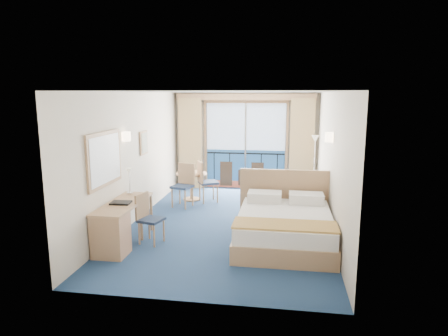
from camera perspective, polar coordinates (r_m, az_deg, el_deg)
floor at (r=8.42m, az=0.78°, el=-7.88°), size 6.50×6.50×0.00m
room_walls at (r=8.03m, az=0.81°, el=4.24°), size 4.04×6.54×2.72m
balcony_door at (r=11.28m, az=3.05°, el=2.81°), size 2.36×0.03×2.52m
curtain_left at (r=11.38m, az=-4.79°, el=3.53°), size 0.65×0.22×2.55m
curtain_right at (r=11.07m, az=11.04°, el=3.17°), size 0.65×0.22×2.55m
pelmet at (r=11.06m, az=3.10°, el=10.13°), size 3.80×0.25×0.18m
mirror at (r=7.20m, az=-16.68°, el=1.22°), size 0.05×1.25×0.95m
wall_print at (r=8.97m, az=-11.38°, el=3.56°), size 0.04×0.42×0.52m
sconce_left at (r=7.96m, az=-13.83°, el=4.40°), size 0.18×0.18×0.18m
sconce_right at (r=7.84m, az=14.87°, el=4.26°), size 0.18×0.18×0.18m
bed at (r=7.35m, az=8.64°, el=-8.12°), size 1.84×2.19×1.16m
nightstand at (r=8.84m, az=12.69°, el=-5.20°), size 0.46×0.44×0.60m
phone at (r=8.71m, az=12.57°, el=-3.11°), size 0.22×0.19×0.08m
armchair at (r=10.24m, az=10.32°, el=-2.54°), size 0.93×0.95×0.74m
floor_lamp at (r=10.74m, az=12.85°, el=2.53°), size 0.22×0.22×1.60m
desk at (r=7.05m, az=-15.49°, el=-8.39°), size 0.56×1.62×0.76m
desk_chair at (r=7.36m, az=-10.90°, el=-6.64°), size 0.49×0.48×0.91m
folder at (r=7.28m, az=-14.53°, el=-4.82°), size 0.36×0.28×0.03m
desk_lamp at (r=7.82m, az=-13.38°, el=-1.08°), size 0.13×0.13×0.49m
round_table at (r=10.13m, az=-4.67°, el=-1.63°), size 0.78×0.78×0.70m
table_chair_a at (r=9.89m, az=-2.74°, el=-1.61°), size 0.60×0.60×1.03m
table_chair_b at (r=9.59m, az=-5.73°, el=-2.05°), size 0.54×0.55×1.03m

